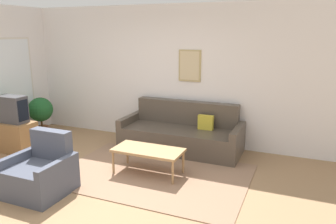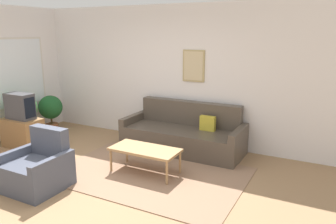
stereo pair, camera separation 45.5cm
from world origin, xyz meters
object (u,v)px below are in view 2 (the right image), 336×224
(couch, at_px, (184,135))
(armchair, at_px, (38,169))
(tv, at_px, (20,106))
(coffee_table, at_px, (145,151))
(potted_plant_tall, at_px, (21,109))

(couch, height_order, armchair, couch)
(armchair, bearing_deg, tv, 156.47)
(couch, bearing_deg, coffee_table, -94.51)
(couch, relative_size, tv, 4.03)
(couch, bearing_deg, potted_plant_tall, -161.85)
(potted_plant_tall, bearing_deg, couch, 18.15)
(coffee_table, distance_m, potted_plant_tall, 3.06)
(couch, height_order, coffee_table, couch)
(couch, distance_m, potted_plant_tall, 3.32)
(couch, xyz_separation_m, tv, (-2.84, -1.28, 0.50))
(tv, height_order, armchair, tv)
(coffee_table, xyz_separation_m, armchair, (-1.10, -1.13, -0.10))
(armchair, relative_size, potted_plant_tall, 0.83)
(armchair, distance_m, potted_plant_tall, 2.38)
(couch, height_order, tv, tv)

